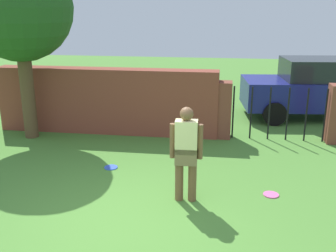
{
  "coord_description": "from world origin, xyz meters",
  "views": [
    {
      "loc": [
        1.45,
        -5.18,
        3.16
      ],
      "look_at": [
        0.44,
        1.81,
        1.0
      ],
      "focal_mm": 42.36,
      "sensor_mm": 36.0,
      "label": 1
    }
  ],
  "objects_px": {
    "frisbee_pink": "(271,195)",
    "frisbee_blue": "(111,167)",
    "tree": "(19,9)",
    "person": "(186,150)",
    "car": "(317,88)"
  },
  "relations": [
    {
      "from": "frisbee_pink",
      "to": "frisbee_blue",
      "type": "height_order",
      "value": "same"
    },
    {
      "from": "tree",
      "to": "person",
      "type": "height_order",
      "value": "tree"
    },
    {
      "from": "person",
      "to": "frisbee_pink",
      "type": "bearing_deg",
      "value": 13.08
    },
    {
      "from": "tree",
      "to": "frisbee_blue",
      "type": "distance_m",
      "value": 4.3
    },
    {
      "from": "frisbee_pink",
      "to": "frisbee_blue",
      "type": "bearing_deg",
      "value": 165.97
    },
    {
      "from": "car",
      "to": "frisbee_pink",
      "type": "bearing_deg",
      "value": -114.46
    },
    {
      "from": "car",
      "to": "frisbee_blue",
      "type": "relative_size",
      "value": 16.12
    },
    {
      "from": "person",
      "to": "car",
      "type": "height_order",
      "value": "car"
    },
    {
      "from": "person",
      "to": "tree",
      "type": "bearing_deg",
      "value": 144.17
    },
    {
      "from": "tree",
      "to": "person",
      "type": "bearing_deg",
      "value": -34.09
    },
    {
      "from": "car",
      "to": "frisbee_pink",
      "type": "xyz_separation_m",
      "value": [
        -1.78,
        -5.31,
        -0.85
      ]
    },
    {
      "from": "tree",
      "to": "car",
      "type": "relative_size",
      "value": 1.0
    },
    {
      "from": "frisbee_pink",
      "to": "car",
      "type": "bearing_deg",
      "value": 71.49
    },
    {
      "from": "tree",
      "to": "frisbee_blue",
      "type": "relative_size",
      "value": 16.12
    },
    {
      "from": "person",
      "to": "car",
      "type": "xyz_separation_m",
      "value": [
        3.23,
        5.7,
        -0.04
      ]
    }
  ]
}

